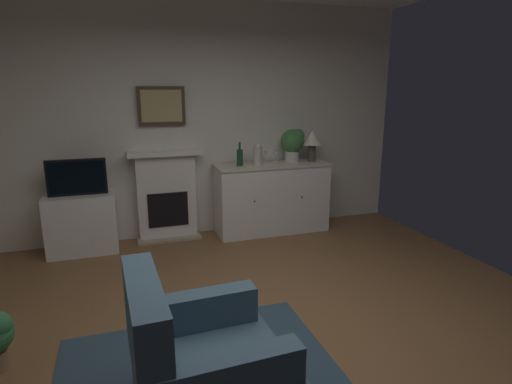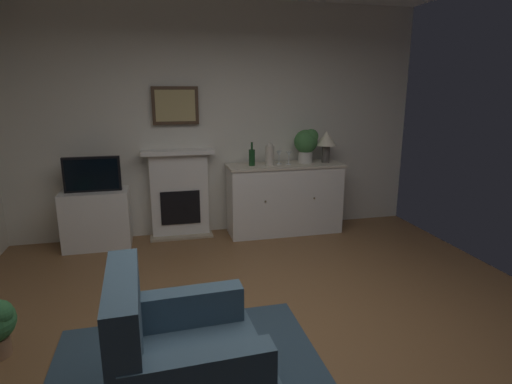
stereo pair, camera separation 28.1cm
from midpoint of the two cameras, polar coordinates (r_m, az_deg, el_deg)
name	(u,v)px [view 2 (the right image)]	position (r m, az deg, el deg)	size (l,w,h in m)	color
ground_plane	(278,354)	(3.25, 5.67, -21.33)	(5.21, 5.48, 0.10)	brown
wall_rear	(218,121)	(5.30, -3.70, 9.70)	(5.21, 0.06, 2.86)	silver
fireplace_unit	(180,194)	(5.25, -8.94, -0.23)	(0.87, 0.30, 1.10)	white
framed_picture	(175,106)	(5.14, -9.44, 11.59)	(0.55, 0.04, 0.45)	#473323
sideboard_cabinet	(284,198)	(5.36, 5.42, -0.89)	(1.46, 0.49, 0.90)	white
table_lamp	(326,141)	(5.43, 11.10, 6.91)	(0.26, 0.26, 0.40)	#4C4742
wine_bottle	(252,157)	(5.12, 1.01, 4.80)	(0.08, 0.08, 0.29)	#193F1E
wine_glass_left	(279,154)	(5.25, 4.72, 5.15)	(0.07, 0.07, 0.16)	silver
wine_glass_center	(289,155)	(5.23, 6.07, 5.08)	(0.07, 0.07, 0.16)	silver
vase_decorative	(270,154)	(5.13, 3.47, 5.16)	(0.11, 0.11, 0.28)	beige
tv_cabinet	(97,219)	(5.17, -19.54, -3.53)	(0.75, 0.42, 0.68)	white
tv_set	(92,174)	(5.01, -20.07, 2.28)	(0.62, 0.07, 0.40)	black
potted_plant_small	(307,143)	(5.37, 8.45, 6.70)	(0.30, 0.30, 0.43)	beige
armchair	(180,363)	(2.45, -6.97, -22.32)	(0.84, 0.81, 0.92)	#3F596B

